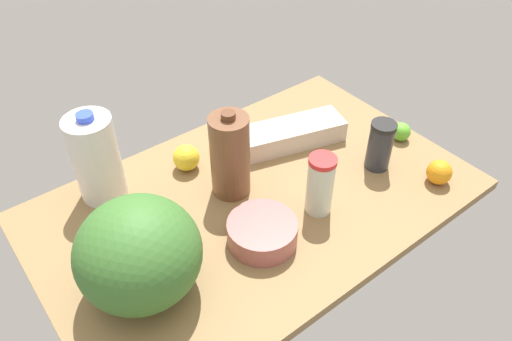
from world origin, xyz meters
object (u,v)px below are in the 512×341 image
egg_carton (292,134)px  lemon_by_jug (186,158)px  milk_jug (96,158)px  lime_near_front (401,132)px  mixing_bowl (262,232)px  orange_loose (439,172)px  tumbler_cup (320,185)px  shaker_bottle (380,145)px  watermelon (139,253)px  chocolate_milk_jug (230,156)px

egg_carton → lemon_by_jug: bearing=-0.2°
milk_jug → lime_near_front: (-85.45, 34.73, -9.78)cm
mixing_bowl → lime_near_front: mixing_bowl is taller
mixing_bowl → lime_near_front: size_ratio=3.04×
milk_jug → orange_loose: 95.66cm
tumbler_cup → egg_carton: 30.62cm
shaker_bottle → orange_loose: (-8.47, 15.61, -4.17)cm
watermelon → milk_jug: bearing=-100.0°
mixing_bowl → orange_loose: bearing=166.0°
lime_near_front → orange_loose: (7.44, 19.87, 0.65)cm
milk_jug → watermelon: milk_jug is taller
watermelon → mixing_bowl: bearing=170.2°
mixing_bowl → egg_carton: egg_carton is taller
mixing_bowl → tumbler_cup: tumbler_cup is taller
lemon_by_jug → lime_near_front: bearing=154.1°
watermelon → chocolate_milk_jug: size_ratio=1.07×
chocolate_milk_jug → orange_loose: size_ratio=3.65×
lemon_by_jug → shaker_bottle: bearing=143.2°
shaker_bottle → chocolate_milk_jug: chocolate_milk_jug is taller
watermelon → lemon_by_jug: bearing=-134.6°
shaker_bottle → chocolate_milk_jug: bearing=-24.4°
milk_jug → orange_loose: milk_jug is taller
milk_jug → lemon_by_jug: 26.15cm
milk_jug → watermelon: 36.42cm
mixing_bowl → watermelon: 32.21cm
chocolate_milk_jug → orange_loose: 60.18cm
egg_carton → watermelon: size_ratio=1.19×
milk_jug → tumbler_cup: (-43.09, 41.49, -3.76)cm
lemon_by_jug → watermelon: bearing=45.4°
mixing_bowl → orange_loose: (-53.94, 13.49, 0.45)cm
milk_jug → orange_loose: size_ratio=3.75×
shaker_bottle → watermelon: size_ratio=0.55×
mixing_bowl → orange_loose: orange_loose is taller
watermelon → orange_loose: 86.84cm
shaker_bottle → watermelon: watermelon is taller
shaker_bottle → egg_carton: shaker_bottle is taller
chocolate_milk_jug → shaker_bottle: bearing=155.6°
shaker_bottle → orange_loose: size_ratio=2.15×
shaker_bottle → mixing_bowl: size_ratio=0.86×
tumbler_cup → orange_loose: bearing=159.4°
chocolate_milk_jug → orange_loose: chocolate_milk_jug is taller
chocolate_milk_jug → lemon_by_jug: 18.48cm
lemon_by_jug → chocolate_milk_jug: bearing=107.6°
shaker_bottle → mixing_bowl: shaker_bottle is taller
shaker_bottle → mixing_bowl: bearing=2.7°
shaker_bottle → chocolate_milk_jug: size_ratio=0.59×
tumbler_cup → watermelon: bearing=-6.5°
orange_loose → lime_near_front: bearing=-110.5°
watermelon → lemon_by_jug: 44.19cm
mixing_bowl → orange_loose: 55.61cm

